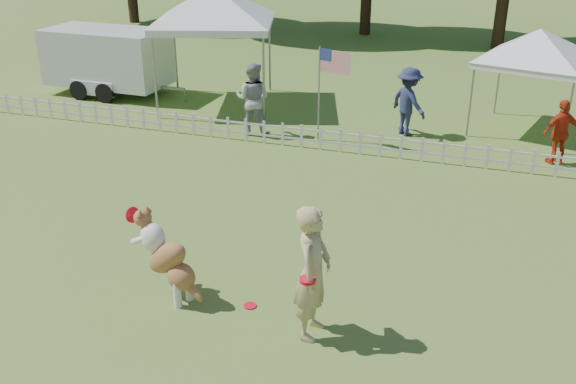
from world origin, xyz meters
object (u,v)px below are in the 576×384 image
object	(u,v)px
cargo_trailer	(108,61)
spectator_b	(409,102)
handler	(313,273)
frisbee_on_turf	(250,306)
dog	(168,258)
canopy_tent_left	(215,48)
spectator_c	(561,132)
flag_pole	(319,94)
canopy_tent_right	(532,83)
spectator_a	(253,99)

from	to	relation	value
cargo_trailer	spectator_b	distance (m)	9.77
handler	frisbee_on_turf	xyz separation A→B (m)	(-1.09, 0.33, -0.99)
dog	frisbee_on_turf	distance (m)	1.45
canopy_tent_left	spectator_c	xyz separation A→B (m)	(9.65, -2.01, -0.94)
cargo_trailer	flag_pole	world-z (taller)	flag_pole
dog	cargo_trailer	size ratio (longest dim) A/B	0.29
frisbee_on_turf	dog	bearing A→B (deg)	-173.57
spectator_b	spectator_c	bearing A→B (deg)	-154.39
handler	spectator_c	world-z (taller)	handler
handler	canopy_tent_left	xyz separation A→B (m)	(-6.04, 10.15, 0.71)
handler	canopy_tent_right	distance (m)	10.71
flag_pole	spectator_c	bearing A→B (deg)	18.22
dog	flag_pole	bearing A→B (deg)	108.37
handler	canopy_tent_right	world-z (taller)	canopy_tent_right
flag_pole	spectator_c	world-z (taller)	flag_pole
canopy_tent_right	spectator_a	size ratio (longest dim) A/B	1.40
dog	frisbee_on_turf	world-z (taller)	dog
dog	spectator_b	size ratio (longest dim) A/B	0.77
handler	dog	size ratio (longest dim) A/B	1.45
canopy_tent_left	flag_pole	xyz separation A→B (m)	(3.84, -2.20, -0.50)
cargo_trailer	spectator_b	size ratio (longest dim) A/B	2.64
canopy_tent_left	canopy_tent_right	xyz separation A→B (m)	(8.96, 0.15, -0.37)
spectator_b	cargo_trailer	bearing A→B (deg)	33.98
cargo_trailer	spectator_c	bearing A→B (deg)	-6.45
canopy_tent_right	cargo_trailer	distance (m)	12.72
handler	spectator_b	distance (m)	9.09
handler	canopy_tent_right	size ratio (longest dim) A/B	0.75
canopy_tent_right	spectator_b	bearing A→B (deg)	-143.20
handler	spectator_c	xyz separation A→B (m)	(3.61, 8.15, -0.23)
canopy_tent_left	spectator_b	size ratio (longest dim) A/B	1.90
frisbee_on_turf	flag_pole	world-z (taller)	flag_pole
dog	flag_pole	xyz separation A→B (m)	(0.16, 7.77, 0.53)
canopy_tent_right	spectator_b	world-z (taller)	canopy_tent_right
frisbee_on_turf	spectator_c	distance (m)	9.15
handler	flag_pole	size ratio (longest dim) A/B	0.82
frisbee_on_turf	spectator_a	size ratio (longest dim) A/B	0.11
handler	canopy_tent_left	size ratio (longest dim) A/B	0.58
flag_pole	spectator_c	distance (m)	5.83
canopy_tent_right	cargo_trailer	bearing A→B (deg)	-164.29
cargo_trailer	flag_pole	distance (m)	7.90
canopy_tent_left	cargo_trailer	xyz separation A→B (m)	(-3.76, -0.04, -0.67)
handler	canopy_tent_right	bearing A→B (deg)	-15.58
spectator_a	flag_pole	bearing A→B (deg)	178.50
spectator_a	spectator_b	distance (m)	4.07
cargo_trailer	handler	bearing A→B (deg)	-44.00
canopy_tent_left	dog	bearing A→B (deg)	-86.61
dog	frisbee_on_turf	xyz separation A→B (m)	(1.27, 0.14, -0.68)
cargo_trailer	dog	bearing A→B (deg)	-51.25
dog	flag_pole	world-z (taller)	flag_pole
frisbee_on_turf	cargo_trailer	bearing A→B (deg)	131.66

